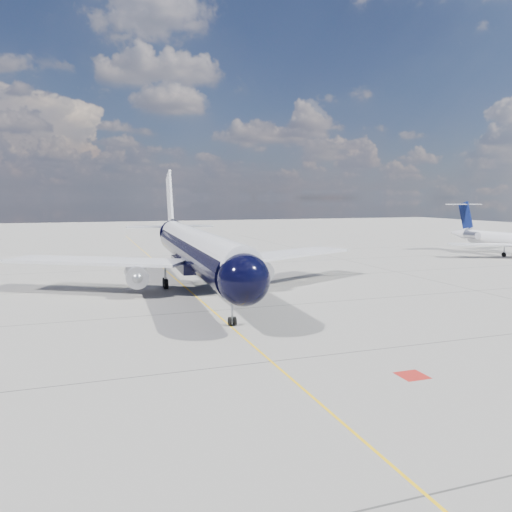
{
  "coord_description": "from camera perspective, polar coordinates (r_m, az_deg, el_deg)",
  "views": [
    {
      "loc": [
        -10.85,
        -33.29,
        10.2
      ],
      "look_at": [
        6.6,
        16.91,
        4.0
      ],
      "focal_mm": 35.0,
      "sensor_mm": 36.0,
      "label": 1
    }
  ],
  "objects": [
    {
      "name": "ground",
      "position": [
        65.01,
        -9.33,
        -2.46
      ],
      "size": [
        320.0,
        320.0,
        0.0
      ],
      "primitive_type": "plane",
      "color": "gray",
      "rests_on": "ground"
    },
    {
      "name": "taxiway_centerline",
      "position": [
        60.16,
        -8.51,
        -3.18
      ],
      "size": [
        0.16,
        160.0,
        0.01
      ],
      "primitive_type": "cube",
      "color": "#F2B60C",
      "rests_on": "ground"
    },
    {
      "name": "red_marking",
      "position": [
        30.95,
        17.41,
        -12.9
      ],
      "size": [
        1.6,
        1.6,
        0.01
      ],
      "primitive_type": "cube",
      "color": "maroon",
      "rests_on": "ground"
    },
    {
      "name": "main_airliner",
      "position": [
        57.43,
        -7.12,
        0.91
      ],
      "size": [
        41.27,
        50.26,
        14.52
      ],
      "rotation": [
        0.0,
        0.0,
        -0.05
      ],
      "color": "black",
      "rests_on": "ground"
    },
    {
      "name": "regional_jet",
      "position": [
        98.75,
        26.87,
        1.77
      ],
      "size": [
        24.67,
        28.31,
        9.6
      ],
      "rotation": [
        0.0,
        0.0,
        0.04
      ],
      "color": "silver",
      "rests_on": "ground"
    }
  ]
}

